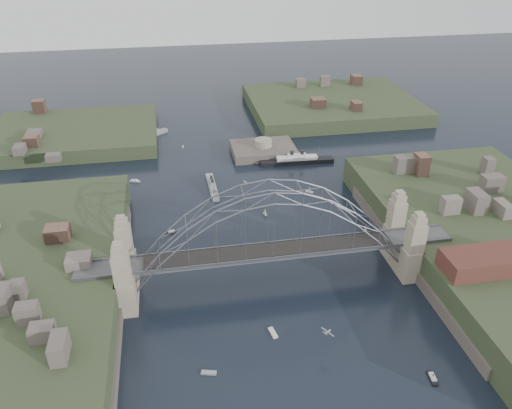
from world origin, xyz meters
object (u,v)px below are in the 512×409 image
object	(u,v)px
wharf_shed	(490,261)
ocean_liner	(297,160)
naval_cruiser_near	(212,186)
bridge	(271,236)
fort_island	(263,155)
naval_cruiser_far	(149,135)

from	to	relation	value
wharf_shed	ocean_liner	xyz separation A→B (m)	(-22.23, 74.40, -9.04)
naval_cruiser_near	bridge	bearing A→B (deg)	-79.88
wharf_shed	ocean_liner	world-z (taller)	wharf_shed
fort_island	naval_cruiser_far	bearing A→B (deg)	149.95
fort_island	ocean_liner	distance (m)	13.76
naval_cruiser_near	naval_cruiser_far	world-z (taller)	naval_cruiser_far
fort_island	naval_cruiser_far	xyz separation A→B (m)	(-39.74, 22.99, 1.19)
bridge	naval_cruiser_near	distance (m)	49.33
wharf_shed	ocean_liner	bearing A→B (deg)	106.64
wharf_shed	naval_cruiser_near	distance (m)	81.12
bridge	ocean_liner	size ratio (longest dim) A/B	3.32
ocean_liner	fort_island	bearing A→B (deg)	135.51
fort_island	naval_cruiser_near	world-z (taller)	fort_island
bridge	fort_island	xyz separation A→B (m)	(12.00, 70.00, -12.66)
bridge	naval_cruiser_far	bearing A→B (deg)	106.61
bridge	fort_island	bearing A→B (deg)	80.27
fort_island	ocean_liner	xyz separation A→B (m)	(9.77, -9.60, 1.30)
fort_island	ocean_liner	world-z (taller)	ocean_liner
naval_cruiser_far	ocean_liner	bearing A→B (deg)	-33.35
bridge	naval_cruiser_far	size ratio (longest dim) A/B	5.98
bridge	wharf_shed	size ratio (longest dim) A/B	4.20
fort_island	naval_cruiser_far	world-z (taller)	fort_island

